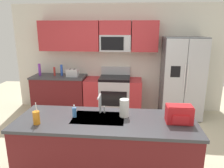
{
  "coord_description": "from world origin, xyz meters",
  "views": [
    {
      "loc": [
        0.37,
        -3.17,
        2.07
      ],
      "look_at": [
        0.01,
        0.6,
        1.05
      ],
      "focal_mm": 34.34,
      "sensor_mm": 36.0,
      "label": 1
    }
  ],
  "objects_px": {
    "sink_faucet": "(100,102)",
    "drink_cup_orange": "(36,118)",
    "pepper_mill": "(54,71)",
    "bottle_blue": "(62,70)",
    "soap_dispenser": "(74,112)",
    "refrigerator": "(182,78)",
    "toaster": "(72,73)",
    "paper_towel_roll": "(124,108)",
    "backpack": "(179,114)",
    "bottle_purple": "(40,70)",
    "range_oven": "(113,95)"
  },
  "relations": [
    {
      "from": "bottle_blue",
      "to": "drink_cup_orange",
      "type": "height_order",
      "value": "drink_cup_orange"
    },
    {
      "from": "sink_faucet",
      "to": "paper_towel_roll",
      "type": "bearing_deg",
      "value": -10.73
    },
    {
      "from": "range_oven",
      "to": "bottle_blue",
      "type": "distance_m",
      "value": 1.41
    },
    {
      "from": "soap_dispenser",
      "to": "drink_cup_orange",
      "type": "bearing_deg",
      "value": -148.09
    },
    {
      "from": "paper_towel_roll",
      "to": "backpack",
      "type": "xyz_separation_m",
      "value": [
        0.69,
        -0.13,
        -0.0
      ]
    },
    {
      "from": "refrigerator",
      "to": "sink_faucet",
      "type": "bearing_deg",
      "value": -125.86
    },
    {
      "from": "toaster",
      "to": "paper_towel_roll",
      "type": "xyz_separation_m",
      "value": [
        1.33,
        -2.24,
        0.03
      ]
    },
    {
      "from": "toaster",
      "to": "bottle_purple",
      "type": "xyz_separation_m",
      "value": [
        -0.83,
        0.04,
        0.06
      ]
    },
    {
      "from": "drink_cup_orange",
      "to": "backpack",
      "type": "height_order",
      "value": "drink_cup_orange"
    },
    {
      "from": "pepper_mill",
      "to": "paper_towel_roll",
      "type": "relative_size",
      "value": 0.88
    },
    {
      "from": "sink_faucet",
      "to": "soap_dispenser",
      "type": "height_order",
      "value": "sink_faucet"
    },
    {
      "from": "paper_towel_roll",
      "to": "sink_faucet",
      "type": "bearing_deg",
      "value": 169.27
    },
    {
      "from": "bottle_blue",
      "to": "soap_dispenser",
      "type": "distance_m",
      "value": 2.61
    },
    {
      "from": "soap_dispenser",
      "to": "bottle_purple",
      "type": "bearing_deg",
      "value": 122.46
    },
    {
      "from": "pepper_mill",
      "to": "backpack",
      "type": "height_order",
      "value": "backpack"
    },
    {
      "from": "toaster",
      "to": "bottle_blue",
      "type": "height_order",
      "value": "bottle_blue"
    },
    {
      "from": "bottle_purple",
      "to": "refrigerator",
      "type": "bearing_deg",
      "value": -1.01
    },
    {
      "from": "refrigerator",
      "to": "backpack",
      "type": "relative_size",
      "value": 5.78
    },
    {
      "from": "pepper_mill",
      "to": "bottle_purple",
      "type": "distance_m",
      "value": 0.37
    },
    {
      "from": "refrigerator",
      "to": "toaster",
      "type": "bearing_deg",
      "value": 179.57
    },
    {
      "from": "soap_dispenser",
      "to": "backpack",
      "type": "relative_size",
      "value": 0.53
    },
    {
      "from": "paper_towel_roll",
      "to": "backpack",
      "type": "distance_m",
      "value": 0.7
    },
    {
      "from": "drink_cup_orange",
      "to": "soap_dispenser",
      "type": "distance_m",
      "value": 0.48
    },
    {
      "from": "sink_faucet",
      "to": "drink_cup_orange",
      "type": "bearing_deg",
      "value": -151.59
    },
    {
      "from": "refrigerator",
      "to": "pepper_mill",
      "type": "bearing_deg",
      "value": 178.68
    },
    {
      "from": "range_oven",
      "to": "drink_cup_orange",
      "type": "bearing_deg",
      "value": -105.26
    },
    {
      "from": "bottle_purple",
      "to": "backpack",
      "type": "height_order",
      "value": "bottle_purple"
    },
    {
      "from": "pepper_mill",
      "to": "bottle_blue",
      "type": "height_order",
      "value": "bottle_blue"
    },
    {
      "from": "range_oven",
      "to": "bottle_purple",
      "type": "bearing_deg",
      "value": -179.62
    },
    {
      "from": "pepper_mill",
      "to": "soap_dispenser",
      "type": "bearing_deg",
      "value": -64.47
    },
    {
      "from": "pepper_mill",
      "to": "sink_faucet",
      "type": "bearing_deg",
      "value": -56.71
    },
    {
      "from": "backpack",
      "to": "soap_dispenser",
      "type": "bearing_deg",
      "value": 178.16
    },
    {
      "from": "range_oven",
      "to": "refrigerator",
      "type": "bearing_deg",
      "value": -2.61
    },
    {
      "from": "soap_dispenser",
      "to": "paper_towel_roll",
      "type": "distance_m",
      "value": 0.67
    },
    {
      "from": "bottle_blue",
      "to": "pepper_mill",
      "type": "bearing_deg",
      "value": -163.42
    },
    {
      "from": "refrigerator",
      "to": "paper_towel_roll",
      "type": "xyz_separation_m",
      "value": [
        -1.23,
        -2.22,
        0.09
      ]
    },
    {
      "from": "bottle_blue",
      "to": "soap_dispenser",
      "type": "xyz_separation_m",
      "value": [
        0.97,
        -2.42,
        -0.06
      ]
    },
    {
      "from": "drink_cup_orange",
      "to": "paper_towel_roll",
      "type": "relative_size",
      "value": 1.19
    },
    {
      "from": "toaster",
      "to": "soap_dispenser",
      "type": "relative_size",
      "value": 1.65
    },
    {
      "from": "paper_towel_roll",
      "to": "backpack",
      "type": "relative_size",
      "value": 0.75
    },
    {
      "from": "paper_towel_roll",
      "to": "bottle_blue",
      "type": "bearing_deg",
      "value": 124.85
    },
    {
      "from": "bottle_blue",
      "to": "sink_faucet",
      "type": "bearing_deg",
      "value": -60.31
    },
    {
      "from": "bottle_purple",
      "to": "soap_dispenser",
      "type": "height_order",
      "value": "bottle_purple"
    },
    {
      "from": "soap_dispenser",
      "to": "bottle_blue",
      "type": "bearing_deg",
      "value": 111.8
    },
    {
      "from": "toaster",
      "to": "paper_towel_roll",
      "type": "bearing_deg",
      "value": -59.23
    },
    {
      "from": "pepper_mill",
      "to": "bottle_blue",
      "type": "relative_size",
      "value": 0.8
    },
    {
      "from": "paper_towel_roll",
      "to": "toaster",
      "type": "bearing_deg",
      "value": 120.77
    },
    {
      "from": "refrigerator",
      "to": "bottle_blue",
      "type": "xyz_separation_m",
      "value": [
        -2.86,
        0.12,
        0.11
      ]
    },
    {
      "from": "pepper_mill",
      "to": "bottle_blue",
      "type": "bearing_deg",
      "value": 16.58
    },
    {
      "from": "refrigerator",
      "to": "bottle_blue",
      "type": "distance_m",
      "value": 2.86
    }
  ]
}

